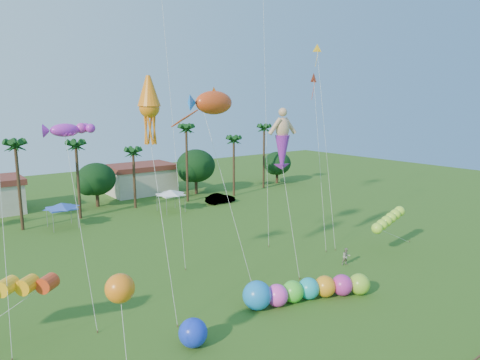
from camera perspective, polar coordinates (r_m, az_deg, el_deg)
ground at (r=28.45m, az=13.25°, el=-21.14°), size 160.00×160.00×0.00m
tree_line at (r=64.11m, az=-16.17°, el=0.46°), size 69.46×8.91×11.00m
buildings_row at (r=68.18m, az=-23.15°, el=-1.34°), size 35.00×7.00×4.00m
tent_row at (r=54.36m, az=-22.52°, el=-3.27°), size 31.00×4.00×0.60m
car_b at (r=63.65m, az=-2.64°, el=-2.47°), size 4.49×1.74×1.46m
spectator_b at (r=41.00m, az=13.98°, el=-9.87°), size 0.96×0.87×1.63m
caterpillar_inflatable at (r=33.38m, az=8.39°, el=-14.32°), size 10.06×5.12×2.11m
blue_ball at (r=27.81m, az=-6.29°, el=-19.58°), size 1.78×1.78×1.78m
rainbow_tube at (r=29.45m, az=-27.97°, el=-12.99°), size 8.79×4.87×4.20m
green_worm at (r=43.34m, az=17.81°, el=-6.16°), size 9.58×1.89×3.48m
orange_ball_kite at (r=23.20m, az=-15.71°, el=-13.74°), size 1.59×2.45×6.17m
merman_kite at (r=38.08m, az=5.66°, el=4.91°), size 2.63×4.87×13.82m
fish_kite at (r=36.82m, az=-3.48°, el=10.25°), size 5.57×7.54×15.83m
squid_kite at (r=30.59m, az=-12.00°, el=9.41°), size 1.93×5.23×16.65m
lobster_kite at (r=31.34m, az=-22.32°, el=6.16°), size 3.77×5.85×13.54m
delta_kite_red at (r=45.63m, az=9.83°, el=12.83°), size 2.44×4.24×17.76m
delta_kite_yellow at (r=45.67m, az=10.32°, el=16.09°), size 1.18×4.34×20.58m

